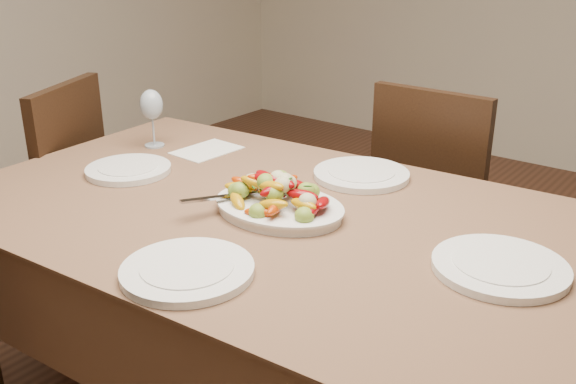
% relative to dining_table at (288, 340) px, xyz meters
% --- Properties ---
extents(dining_table, '(1.91, 1.17, 0.76)m').
position_rel_dining_table_xyz_m(dining_table, '(0.00, 0.00, 0.00)').
color(dining_table, brown).
rests_on(dining_table, ground).
extents(chair_far, '(0.42, 0.42, 0.95)m').
position_rel_dining_table_xyz_m(chair_far, '(0.03, 0.93, 0.10)').
color(chair_far, black).
rests_on(chair_far, ground).
extents(chair_left, '(0.56, 0.56, 0.95)m').
position_rel_dining_table_xyz_m(chair_left, '(-1.18, -0.04, 0.10)').
color(chair_left, black).
rests_on(chair_left, ground).
extents(serving_platter, '(0.36, 0.28, 0.02)m').
position_rel_dining_table_xyz_m(serving_platter, '(-0.02, -0.01, 0.39)').
color(serving_platter, white).
rests_on(serving_platter, dining_table).
extents(roasted_vegetables, '(0.29, 0.21, 0.09)m').
position_rel_dining_table_xyz_m(roasted_vegetables, '(-0.02, -0.01, 0.45)').
color(roasted_vegetables, '#780508').
rests_on(roasted_vegetables, serving_platter).
extents(serving_spoon, '(0.28, 0.15, 0.03)m').
position_rel_dining_table_xyz_m(serving_spoon, '(-0.08, -0.05, 0.43)').
color(serving_spoon, '#9EA0A8').
rests_on(serving_spoon, serving_platter).
extents(plate_left, '(0.25, 0.25, 0.02)m').
position_rel_dining_table_xyz_m(plate_left, '(-0.57, -0.05, 0.39)').
color(plate_left, white).
rests_on(plate_left, dining_table).
extents(plate_right, '(0.29, 0.29, 0.02)m').
position_rel_dining_table_xyz_m(plate_right, '(0.54, 0.04, 0.39)').
color(plate_right, white).
rests_on(plate_right, dining_table).
extents(plate_far, '(0.28, 0.28, 0.02)m').
position_rel_dining_table_xyz_m(plate_far, '(0.01, 0.34, 0.39)').
color(plate_far, white).
rests_on(plate_far, dining_table).
extents(plate_near, '(0.28, 0.28, 0.02)m').
position_rel_dining_table_xyz_m(plate_near, '(0.02, -0.37, 0.39)').
color(plate_near, white).
rests_on(plate_near, dining_table).
extents(wine_glass, '(0.08, 0.08, 0.20)m').
position_rel_dining_table_xyz_m(wine_glass, '(-0.70, 0.17, 0.48)').
color(wine_glass, '#8C99A5').
rests_on(wine_glass, dining_table).
extents(menu_card, '(0.16, 0.22, 0.00)m').
position_rel_dining_table_xyz_m(menu_card, '(-0.53, 0.25, 0.38)').
color(menu_card, silver).
rests_on(menu_card, dining_table).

